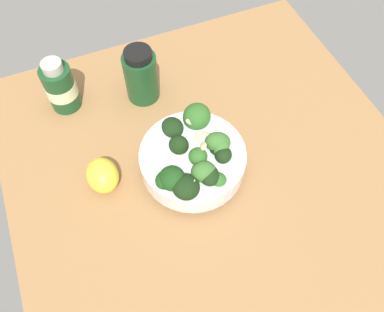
{
  "coord_description": "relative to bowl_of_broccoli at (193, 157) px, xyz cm",
  "views": [
    {
      "loc": [
        -16.31,
        -31.4,
        58.98
      ],
      "look_at": [
        -3.27,
        0.29,
        4.0
      ],
      "focal_mm": 37.17,
      "sensor_mm": 36.0,
      "label": 1
    }
  ],
  "objects": [
    {
      "name": "ground_plane",
      "position": [
        3.24,
        -0.04,
        -6.33
      ],
      "size": [
        68.16,
        68.16,
        4.82
      ],
      "primitive_type": "cube",
      "color": "#996D42"
    },
    {
      "name": "bottle_tall",
      "position": [
        -2.34,
        19.1,
        1.38
      ],
      "size": [
        6.16,
        6.16,
        11.07
      ],
      "color": "#194723",
      "rests_on": "ground_plane"
    },
    {
      "name": "bowl_of_broccoli",
      "position": [
        0.0,
        0.0,
        0.0
      ],
      "size": [
        17.36,
        18.16,
        8.58
      ],
      "color": "white",
      "rests_on": "ground_plane"
    },
    {
      "name": "bottle_short",
      "position": [
        -16.59,
        22.44,
        0.88
      ],
      "size": [
        5.63,
        5.63,
        10.72
      ],
      "color": "#194723",
      "rests_on": "ground_plane"
    },
    {
      "name": "lemon_wedge",
      "position": [
        -14.56,
        3.24,
        -1.44
      ],
      "size": [
        5.56,
        6.64,
        4.95
      ],
      "primitive_type": "ellipsoid",
      "rotation": [
        0.0,
        0.0,
        4.77
      ],
      "color": "yellow",
      "rests_on": "ground_plane"
    }
  ]
}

